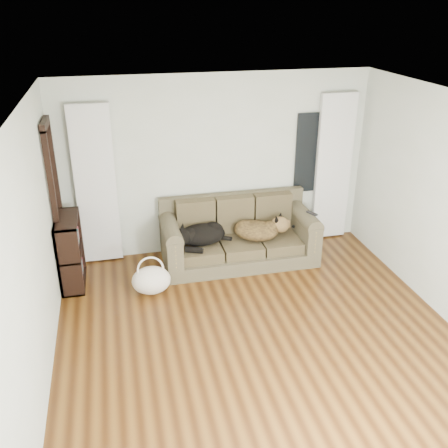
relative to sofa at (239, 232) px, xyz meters
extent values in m
plane|color=#381D0A|center=(-0.22, -1.98, -0.45)|extent=(5.00, 5.00, 0.00)
plane|color=white|center=(-0.22, -1.98, 2.15)|extent=(5.00, 5.00, 0.00)
cube|color=silver|center=(-0.22, 0.52, 0.85)|extent=(4.50, 0.04, 2.60)
cube|color=silver|center=(-2.47, -1.98, 0.85)|extent=(0.04, 5.00, 2.60)
cube|color=silver|center=(-1.92, 0.44, 0.70)|extent=(0.55, 0.08, 2.25)
cube|color=silver|center=(1.58, 0.44, 0.70)|extent=(0.55, 0.08, 2.25)
cube|color=black|center=(1.23, 0.50, 0.95)|extent=(0.50, 0.03, 1.20)
cube|color=black|center=(-2.42, 0.07, 0.60)|extent=(0.07, 0.60, 2.10)
cube|color=#383623|center=(0.00, 0.00, 0.00)|extent=(2.17, 0.94, 0.89)
ellipsoid|color=black|center=(-0.58, -0.04, 0.03)|extent=(0.70, 0.51, 0.28)
ellipsoid|color=black|center=(0.27, -0.05, 0.04)|extent=(0.80, 0.70, 0.29)
cube|color=black|center=(1.01, -0.19, 0.28)|extent=(0.13, 0.19, 0.02)
ellipsoid|color=silver|center=(-1.32, -0.60, -0.29)|extent=(0.61, 0.54, 0.37)
cube|color=black|center=(-2.31, -0.11, 0.05)|extent=(0.32, 0.77, 0.94)
camera|label=1|loc=(-1.65, -6.21, 3.06)|focal=40.00mm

